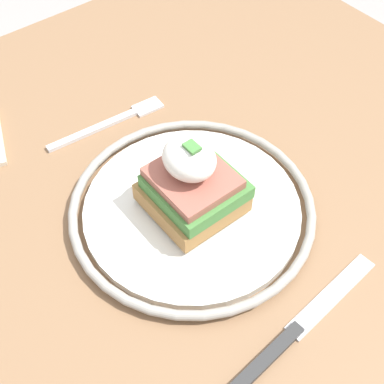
{
  "coord_description": "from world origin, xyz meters",
  "views": [
    {
      "loc": [
        0.3,
        -0.24,
        1.21
      ],
      "look_at": [
        0.03,
        -0.02,
        0.78
      ],
      "focal_mm": 50.0,
      "sensor_mm": 36.0,
      "label": 1
    }
  ],
  "objects": [
    {
      "name": "fork",
      "position": [
        -0.14,
        -0.01,
        0.75
      ],
      "size": [
        0.03,
        0.16,
        0.0
      ],
      "color": "silver",
      "rests_on": "dining_table"
    },
    {
      "name": "sandwich",
      "position": [
        0.03,
        -0.02,
        0.79
      ],
      "size": [
        0.09,
        0.09,
        0.09
      ],
      "color": "#9E703D",
      "rests_on": "plate"
    },
    {
      "name": "knife",
      "position": [
        0.19,
        -0.04,
        0.75
      ],
      "size": [
        0.03,
        0.2,
        0.01
      ],
      "color": "#2D2D2D",
      "rests_on": "dining_table"
    },
    {
      "name": "plate",
      "position": [
        0.03,
        -0.02,
        0.75
      ],
      "size": [
        0.26,
        0.26,
        0.02
      ],
      "color": "silver",
      "rests_on": "dining_table"
    },
    {
      "name": "dining_table",
      "position": [
        0.0,
        0.0,
        0.62
      ],
      "size": [
        0.8,
        0.85,
        0.75
      ],
      "color": "#846042",
      "rests_on": "ground_plane"
    }
  ]
}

